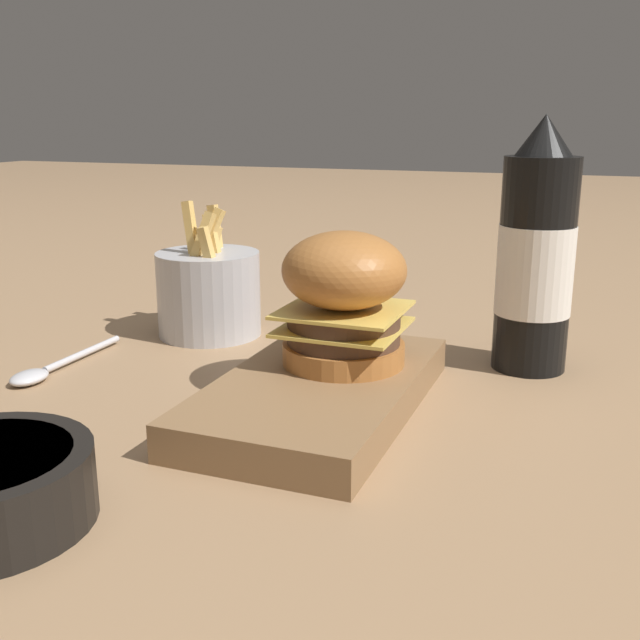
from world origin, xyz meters
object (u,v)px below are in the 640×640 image
at_px(burger, 344,298).
at_px(ketchup_bottle, 536,258).
at_px(serving_board, 320,392).
at_px(fries_basket, 209,292).
at_px(spoon, 45,370).

distance_m(burger, ketchup_bottle, 0.21).
distance_m(serving_board, fries_basket, 0.27).
height_order(serving_board, spoon, serving_board).
bearing_deg(spoon, serving_board, 93.29).
bearing_deg(fries_basket, burger, 58.23).
distance_m(fries_basket, spoon, 0.21).
relative_size(serving_board, burger, 2.44).
bearing_deg(burger, spoon, -78.87).
distance_m(burger, spoon, 0.31).
bearing_deg(fries_basket, ketchup_bottle, 91.65).
xyz_separation_m(serving_board, fries_basket, (-0.17, -0.21, 0.04)).
bearing_deg(spoon, fries_basket, 157.09).
bearing_deg(burger, ketchup_bottle, 133.50).
xyz_separation_m(serving_board, burger, (-0.04, 0.01, 0.08)).
distance_m(serving_board, ketchup_bottle, 0.26).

